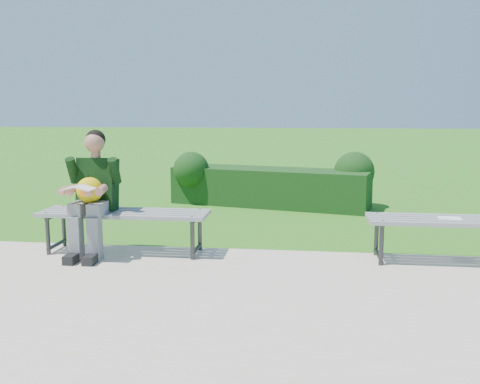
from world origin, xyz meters
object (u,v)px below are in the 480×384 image
bench_left (124,216)px  seated_boy (93,189)px  bench_right (460,224)px  paper_sheet (450,218)px  hedge (272,183)px

bench_left → seated_boy: size_ratio=1.37×
bench_right → paper_sheet: bearing=-180.0°
bench_left → paper_sheet: (3.35, 0.03, 0.06)m
hedge → paper_sheet: bearing=-57.8°
hedge → bench_left: (-1.38, -3.16, 0.05)m
bench_right → seated_boy: 3.76m
bench_left → bench_right: bearing=0.5°
bench_left → bench_right: 3.45m
bench_right → bench_left: bearing=-179.5°
hedge → bench_right: (2.07, -3.13, 0.05)m
hedge → bench_right: hedge is taller
hedge → seated_boy: size_ratio=2.56×
paper_sheet → bench_right: bearing=0.0°
hedge → bench_left: bearing=-113.6°
bench_left → paper_sheet: size_ratio=7.57×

